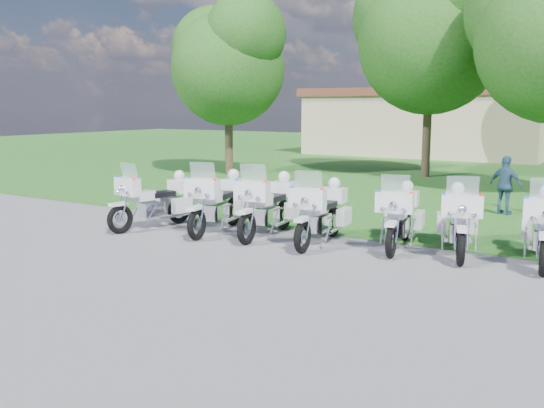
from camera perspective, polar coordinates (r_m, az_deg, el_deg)
The scene contains 12 objects.
ground at distance 11.76m, azimuth -0.20°, elevation -5.67°, with size 100.00×100.00×0.00m, color slate.
grass_lawn at distance 37.20m, azimuth 22.90°, elevation 3.84°, with size 100.00×48.00×0.01m, color #235A1C.
motorcycle_0 at distance 15.42m, azimuth -10.93°, elevation 0.41°, with size 1.09×2.49×1.68m.
motorcycle_1 at distance 14.72m, azimuth -5.02°, elevation 0.25°, with size 1.14×2.61×1.76m.
motorcycle_2 at distance 14.19m, azimuth -0.27°, elevation -0.05°, with size 1.02×2.62×1.76m.
motorcycle_3 at distance 13.42m, azimuth 4.68°, elevation -0.73°, with size 0.99×2.52×1.70m.
motorcycle_4 at distance 13.29m, azimuth 12.01°, elevation -1.06°, with size 1.10×2.46×1.66m.
motorcycle_5 at distance 13.05m, azimuth 17.15°, elevation -1.40°, with size 1.33×2.44×1.70m.
tree_0 at distance 27.16m, azimuth -4.20°, elevation 13.60°, with size 5.79×4.94×7.72m.
tree_1 at distance 27.05m, azimuth 14.65°, elevation 15.75°, with size 7.07×6.03×9.42m.
building_west at distance 39.49m, azimuth 14.67°, elevation 7.53°, with size 14.56×8.32×4.10m.
bystander_c at distance 18.13m, azimuth 21.13°, elevation 1.63°, with size 0.97×0.40×1.65m, color #2E506F.
Camera 1 is at (6.13, -9.57, 3.02)m, focal length 40.00 mm.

